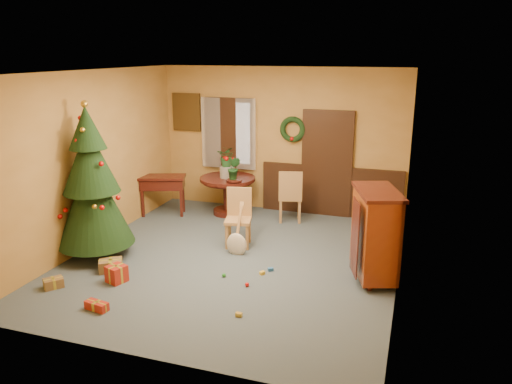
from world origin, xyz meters
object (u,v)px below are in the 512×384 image
at_px(chair_near, 239,215).
at_px(christmas_tree, 92,185).
at_px(dining_table, 228,188).
at_px(writing_desk, 163,186).
at_px(sideboard, 375,232).

height_order(chair_near, christmas_tree, christmas_tree).
relative_size(dining_table, chair_near, 1.14).
height_order(dining_table, writing_desk, writing_desk).
distance_m(christmas_tree, sideboard, 4.36).
height_order(chair_near, writing_desk, chair_near).
distance_m(dining_table, chair_near, 1.67).
relative_size(christmas_tree, sideboard, 1.87).
bearing_deg(chair_near, writing_desk, 152.39).
relative_size(christmas_tree, writing_desk, 2.50).
bearing_deg(writing_desk, christmas_tree, -90.00).
distance_m(chair_near, writing_desk, 2.25).
xyz_separation_m(dining_table, sideboard, (3.08, -2.11, 0.18)).
height_order(writing_desk, sideboard, sideboard).
relative_size(chair_near, christmas_tree, 0.39).
bearing_deg(chair_near, sideboard, -15.50).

